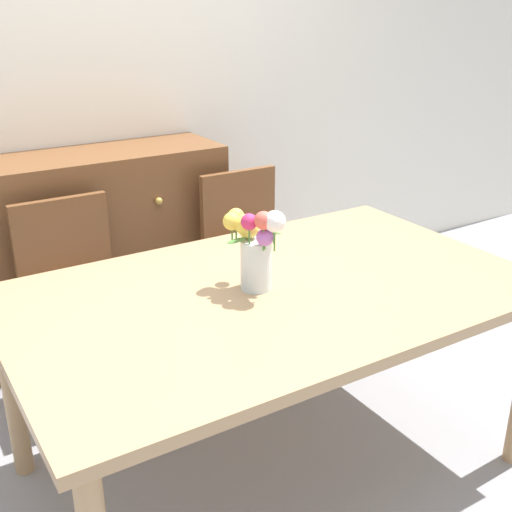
# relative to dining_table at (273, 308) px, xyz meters

# --- Properties ---
(ground_plane) EXTENTS (12.00, 12.00, 0.00)m
(ground_plane) POSITION_rel_dining_table_xyz_m (0.00, 0.00, -0.68)
(ground_plane) COLOR #939399
(back_wall) EXTENTS (7.00, 0.10, 2.80)m
(back_wall) POSITION_rel_dining_table_xyz_m (0.00, 1.60, 0.72)
(back_wall) COLOR silver
(back_wall) RESTS_ON ground_plane
(dining_table) EXTENTS (1.81, 1.11, 0.76)m
(dining_table) POSITION_rel_dining_table_xyz_m (0.00, 0.00, 0.00)
(dining_table) COLOR tan
(dining_table) RESTS_ON ground_plane
(chair_left) EXTENTS (0.42, 0.42, 0.90)m
(chair_left) POSITION_rel_dining_table_xyz_m (-0.45, 0.90, -0.17)
(chair_left) COLOR brown
(chair_left) RESTS_ON ground_plane
(chair_right) EXTENTS (0.42, 0.42, 0.90)m
(chair_right) POSITION_rel_dining_table_xyz_m (0.45, 0.90, -0.17)
(chair_right) COLOR brown
(chair_right) RESTS_ON ground_plane
(dresser) EXTENTS (1.40, 0.47, 1.00)m
(dresser) POSITION_rel_dining_table_xyz_m (-0.25, 1.33, -0.18)
(dresser) COLOR brown
(dresser) RESTS_ON ground_plane
(flower_vase) EXTENTS (0.18, 0.24, 0.30)m
(flower_vase) POSITION_rel_dining_table_xyz_m (-0.06, 0.03, 0.24)
(flower_vase) COLOR silver
(flower_vase) RESTS_ON dining_table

